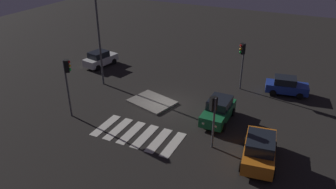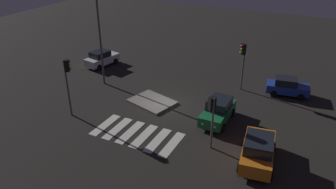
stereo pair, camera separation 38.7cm
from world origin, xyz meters
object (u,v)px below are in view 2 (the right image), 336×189
traffic_light_north (243,55)px  street_lamp (99,24)px  car_orange (258,150)px  traffic_light_east (212,110)px  car_green (218,111)px  traffic_island (152,102)px  traffic_light_south (67,74)px  car_white (102,58)px  car_blue (287,87)px

traffic_light_north → street_lamp: size_ratio=0.50×
car_orange → traffic_light_east: traffic_light_east is taller
car_green → traffic_island: bearing=-92.5°
traffic_island → traffic_light_south: traffic_light_south is taller
car_orange → traffic_light_north: bearing=13.6°
traffic_light_east → car_green: bearing=-42.0°
car_white → car_blue: size_ratio=1.04×
car_white → car_orange: bearing=-104.9°
car_green → street_lamp: (-12.16, 1.64, 5.03)m
car_orange → car_green: 5.50m
street_lamp → traffic_light_north: bearing=20.8°
car_blue → car_white: bearing=175.6°
car_white → street_lamp: bearing=-129.9°
traffic_light_north → traffic_light_east: 9.83m
street_lamp → car_green: bearing=-7.7°
traffic_island → car_white: car_white is taller
traffic_light_east → traffic_light_south: bearing=42.1°
car_green → street_lamp: size_ratio=0.47×
car_blue → traffic_light_east: size_ratio=1.02×
car_white → car_blue: bearing=-74.2°
car_blue → street_lamp: 17.91m
street_lamp → traffic_light_east: bearing=-22.0°
car_white → car_green: size_ratio=0.98×
traffic_light_south → car_green: bearing=-16.6°
car_green → car_white: bearing=-109.5°
car_green → traffic_light_south: (-10.74, -4.42, 2.74)m
car_orange → car_green: (-3.96, 3.81, -0.08)m
car_orange → car_blue: size_ratio=1.19×
traffic_light_south → traffic_island: bearing=6.0°
traffic_light_north → car_white: bearing=-48.0°
car_orange → street_lamp: (-16.12, 5.45, 4.96)m
street_lamp → traffic_light_south: bearing=-76.8°
car_white → street_lamp: size_ratio=0.46×
car_white → traffic_light_east: (15.92, -8.98, 2.07)m
car_blue → traffic_light_east: 11.41m
traffic_island → street_lamp: size_ratio=0.48×
traffic_island → car_white: (-9.22, 5.16, 0.74)m
car_green → traffic_light_east: 4.12m
traffic_light_south → traffic_light_east: (11.39, 0.88, -0.72)m
car_blue → traffic_island: bearing=-155.4°
car_orange → traffic_light_east: (-3.32, 0.27, 1.94)m
street_lamp → car_blue: bearing=18.6°
car_white → traffic_light_south: size_ratio=0.85×
car_white → car_green: car_green is taller
traffic_light_south → car_white: bearing=75.6°
car_green → traffic_light_east: traffic_light_east is taller
car_white → car_blue: (19.37, 1.68, -0.03)m
car_blue → traffic_light_east: (-3.45, -10.67, 2.10)m
traffic_island → street_lamp: 8.55m
traffic_island → traffic_light_east: bearing=-29.7°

